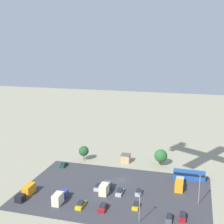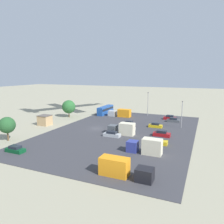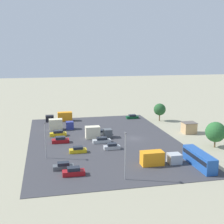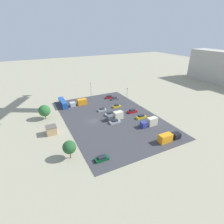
# 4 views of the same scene
# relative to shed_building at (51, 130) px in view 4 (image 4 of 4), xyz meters

# --- Properties ---
(ground_plane) EXTENTS (400.00, 400.00, 0.00)m
(ground_plane) POSITION_rel_shed_building_xyz_m (-2.43, 17.57, -1.63)
(ground_plane) COLOR gray
(parking_lot_surface) EXTENTS (60.41, 39.47, 0.08)m
(parking_lot_surface) POSITION_rel_shed_building_xyz_m (-2.43, 26.26, -1.59)
(parking_lot_surface) COLOR #38383D
(parking_lot_surface) RESTS_ON ground
(shed_building) EXTENTS (3.67, 3.90, 3.25)m
(shed_building) POSITION_rel_shed_building_xyz_m (0.00, 0.00, 0.00)
(shed_building) COLOR tan
(shed_building) RESTS_ON ground
(bus) EXTENTS (11.01, 2.47, 3.17)m
(bus) POSITION_rel_shed_building_xyz_m (-25.38, 9.98, 0.15)
(bus) COLOR #1E4C9E
(bus) RESTS_ON ground
(parked_car_0) EXTENTS (1.99, 4.51, 1.66)m
(parked_car_0) POSITION_rel_shed_building_xyz_m (-2.02, 37.72, -0.86)
(parked_car_0) COLOR maroon
(parked_car_0) RESTS_ON ground
(parked_car_1) EXTENTS (1.88, 4.76, 1.47)m
(parked_car_1) POSITION_rel_shed_building_xyz_m (-4.32, 27.02, -0.94)
(parked_car_1) COLOR #ADB2B7
(parked_car_1) RESTS_ON ground
(parked_car_2) EXTENTS (1.85, 4.40, 1.66)m
(parked_car_2) POSITION_rel_shed_building_xyz_m (-24.55, 36.34, -0.86)
(parked_car_2) COLOR maroon
(parked_car_2) RESTS_ON ground
(parked_car_3) EXTENTS (1.85, 4.71, 1.58)m
(parked_car_3) POSITION_rel_shed_building_xyz_m (4.83, 38.02, -0.89)
(parked_car_3) COLOR gold
(parked_car_3) RESTS_ON ground
(parked_car_4) EXTENTS (1.74, 4.27, 1.51)m
(parked_car_4) POSITION_rel_shed_building_xyz_m (-21.00, 38.10, -0.92)
(parked_car_4) COLOR #4C5156
(parked_car_4) RESTS_ON ground
(parked_car_5) EXTENTS (1.90, 4.28, 1.41)m
(parked_car_5) POSITION_rel_shed_building_xyz_m (22.41, 11.01, -0.97)
(parked_car_5) COLOR #0C4723
(parked_car_5) RESTS_ON ground
(parked_car_6) EXTENTS (1.88, 4.59, 1.44)m
(parked_car_6) POSITION_rel_shed_building_xyz_m (3.43, 25.49, -0.95)
(parked_car_6) COLOR #ADB2B7
(parked_car_6) RESTS_ON ground
(parked_car_7) EXTENTS (1.72, 4.03, 1.51)m
(parked_car_7) POSITION_rel_shed_building_xyz_m (-10.21, 25.54, -0.92)
(parked_car_7) COLOR #ADB2B7
(parked_car_7) RESTS_ON ground
(parked_car_8) EXTENTS (1.75, 4.11, 1.48)m
(parked_car_8) POSITION_rel_shed_building_xyz_m (-11.03, 34.05, -0.94)
(parked_car_8) COLOR gold
(parked_car_8) RESTS_ON ground
(parked_truck_0) EXTENTS (2.59, 8.85, 2.98)m
(parked_truck_0) POSITION_rel_shed_building_xyz_m (-22.49, 17.96, -0.19)
(parked_truck_0) COLOR #ADB2B7
(parked_truck_0) RESTS_ON ground
(parked_truck_1) EXTENTS (2.35, 9.00, 3.04)m
(parked_truck_1) POSITION_rel_shed_building_xyz_m (23.75, 36.27, -0.16)
(parked_truck_1) COLOR black
(parked_truck_1) RESTS_ON ground
(parked_truck_2) EXTENTS (2.46, 7.38, 3.33)m
(parked_truck_2) POSITION_rel_shed_building_xyz_m (0.45, 27.50, -0.03)
(parked_truck_2) COLOR #4C5156
(parked_truck_2) RESTS_ON ground
(parked_truck_3) EXTENTS (2.33, 7.45, 3.35)m
(parked_truck_3) POSITION_rel_shed_building_xyz_m (11.98, 37.18, -0.02)
(parked_truck_3) COLOR navy
(parked_truck_3) RESTS_ON ground
(tree_near_shed) EXTENTS (5.10, 5.10, 6.56)m
(tree_near_shed) POSITION_rel_shed_building_xyz_m (-14.06, -0.27, 2.37)
(tree_near_shed) COLOR brown
(tree_near_shed) RESTS_ON ground
(tree_apron_mid) EXTENTS (4.12, 4.12, 6.10)m
(tree_apron_mid) POSITION_rel_shed_building_xyz_m (17.03, 2.76, 2.39)
(tree_apron_mid) COLOR brown
(tree_apron_mid) RESTS_ON ground
(light_pole_lot_centre) EXTENTS (0.90, 0.28, 8.40)m
(light_pole_lot_centre) POSITION_rel_shed_building_xyz_m (-13.35, 41.51, 3.08)
(light_pole_lot_centre) COLOR gray
(light_pole_lot_centre) RESTS_ON ground
(light_pole_lot_edge) EXTENTS (0.90, 0.28, 9.25)m
(light_pole_lot_edge) POSITION_rel_shed_building_xyz_m (-28.71, 26.97, 3.50)
(light_pole_lot_edge) COLOR gray
(light_pole_lot_edge) RESTS_ON ground
(horizon_terminal_block) EXTENTS (39.10, 14.65, 22.45)m
(horizon_terminal_block) POSITION_rel_shed_building_xyz_m (-21.65, 124.97, 9.59)
(horizon_terminal_block) COLOR #ADA89E
(horizon_terminal_block) RESTS_ON ground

